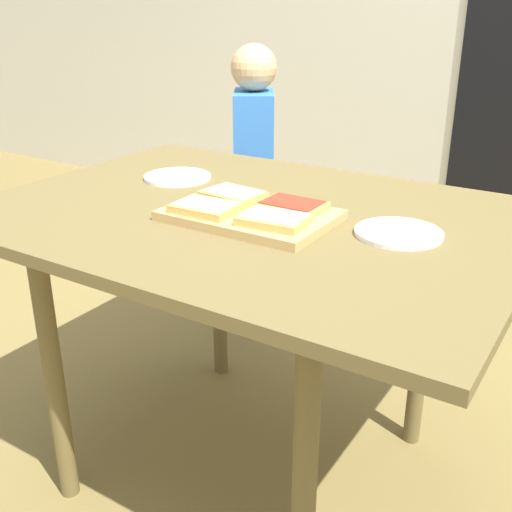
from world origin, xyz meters
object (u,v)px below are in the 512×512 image
(cutting_board, at_px, (250,215))
(plate_white_left, at_px, (177,177))
(pizza_slice_far_left, at_px, (232,195))
(child_left, at_px, (254,174))
(plate_white_right, at_px, (399,233))
(pizza_slice_far_right, at_px, (291,206))
(dining_table, at_px, (249,241))
(pizza_slice_near_left, at_px, (205,207))
(pizza_slice_near_right, at_px, (274,219))

(cutting_board, distance_m, plate_white_left, 0.40)
(pizza_slice_far_left, relative_size, plate_white_left, 0.81)
(plate_white_left, relative_size, child_left, 0.17)
(plate_white_right, distance_m, child_left, 1.07)
(pizza_slice_far_right, bearing_deg, dining_table, 177.81)
(pizza_slice_near_left, bearing_deg, cutting_board, 35.50)
(pizza_slice_far_left, distance_m, plate_white_left, 0.30)
(cutting_board, distance_m, child_left, 0.93)
(dining_table, xyz_separation_m, pizza_slice_far_left, (-0.04, -0.00, 0.11))
(pizza_slice_far_left, relative_size, plate_white_right, 0.81)
(pizza_slice_far_left, bearing_deg, plate_white_left, 154.66)
(plate_white_left, bearing_deg, pizza_slice_near_left, -41.01)
(pizza_slice_near_left, height_order, child_left, child_left)
(pizza_slice_near_left, distance_m, plate_white_right, 0.42)
(pizza_slice_far_right, bearing_deg, plate_white_left, 163.17)
(cutting_board, distance_m, pizza_slice_near_right, 0.10)
(pizza_slice_far_left, xyz_separation_m, plate_white_right, (0.40, 0.03, -0.03))
(pizza_slice_far_left, height_order, plate_white_right, pizza_slice_far_left)
(pizza_slice_far_left, distance_m, pizza_slice_far_right, 0.16)
(dining_table, height_order, child_left, child_left)
(pizza_slice_near_left, bearing_deg, pizza_slice_near_right, 3.88)
(pizza_slice_far_right, relative_size, pizza_slice_near_right, 0.95)
(child_left, bearing_deg, pizza_slice_near_right, -55.13)
(pizza_slice_far_left, relative_size, pizza_slice_near_right, 1.01)
(dining_table, xyz_separation_m, pizza_slice_near_left, (-0.04, -0.11, 0.11))
(dining_table, xyz_separation_m, pizza_slice_far_right, (0.11, -0.00, 0.11))
(cutting_board, xyz_separation_m, pizza_slice_near_right, (0.09, -0.05, 0.02))
(pizza_slice_far_left, distance_m, pizza_slice_near_left, 0.11)
(dining_table, height_order, pizza_slice_far_right, pizza_slice_far_right)
(pizza_slice_far_right, xyz_separation_m, child_left, (-0.56, 0.73, -0.17))
(pizza_slice_far_right, distance_m, pizza_slice_near_right, 0.10)
(pizza_slice_far_left, bearing_deg, plate_white_right, 4.33)
(dining_table, height_order, pizza_slice_near_left, pizza_slice_near_left)
(dining_table, bearing_deg, plate_white_left, 158.32)
(cutting_board, relative_size, pizza_slice_far_left, 2.45)
(child_left, bearing_deg, pizza_slice_far_right, -52.33)
(pizza_slice_far_right, relative_size, plate_white_left, 0.76)
(pizza_slice_far_right, distance_m, child_left, 0.94)
(plate_white_left, height_order, plate_white_right, same)
(pizza_slice_near_left, bearing_deg, child_left, 115.88)
(dining_table, xyz_separation_m, pizza_slice_near_right, (0.13, -0.10, 0.11))
(cutting_board, xyz_separation_m, pizza_slice_near_left, (-0.08, -0.06, 0.02))
(cutting_board, xyz_separation_m, pizza_slice_far_left, (-0.08, 0.05, 0.02))
(cutting_board, height_order, plate_white_right, cutting_board)
(plate_white_left, bearing_deg, plate_white_right, -8.37)
(pizza_slice_far_left, relative_size, child_left, 0.14)
(pizza_slice_near_right, bearing_deg, plate_white_right, 29.36)
(dining_table, relative_size, pizza_slice_near_right, 8.50)
(pizza_slice_far_right, bearing_deg, plate_white_right, 7.53)
(cutting_board, height_order, pizza_slice_far_right, pizza_slice_far_right)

